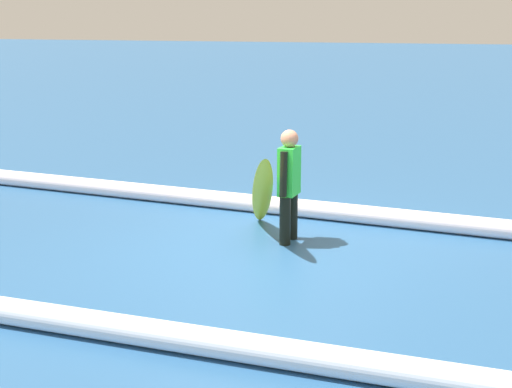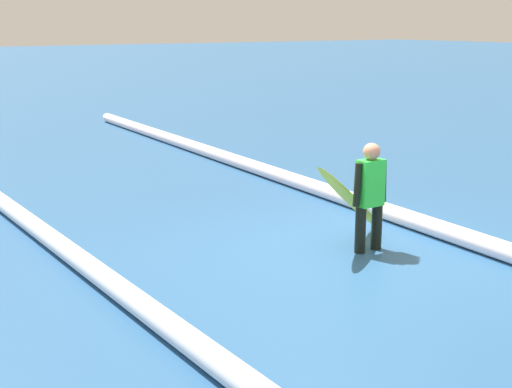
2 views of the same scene
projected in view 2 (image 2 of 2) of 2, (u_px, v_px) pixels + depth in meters
The scene contains 5 objects.
ground_plane at pixel (333, 251), 9.19m from camera, with size 167.80×167.80×0.00m, color #285584.
surfer at pixel (370, 192), 9.01m from camera, with size 0.22×0.54×1.42m.
surfboard at pixel (351, 200), 9.34m from camera, with size 0.93×1.81×1.25m.
wave_crest_foreground at pixel (337, 195), 11.64m from camera, with size 0.25×0.25×22.68m, color white.
wave_crest_midground at pixel (147, 309), 7.00m from camera, with size 0.25×0.25×20.75m, color white.
Camera 2 is at (-6.73, 5.68, 2.90)m, focal length 49.47 mm.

